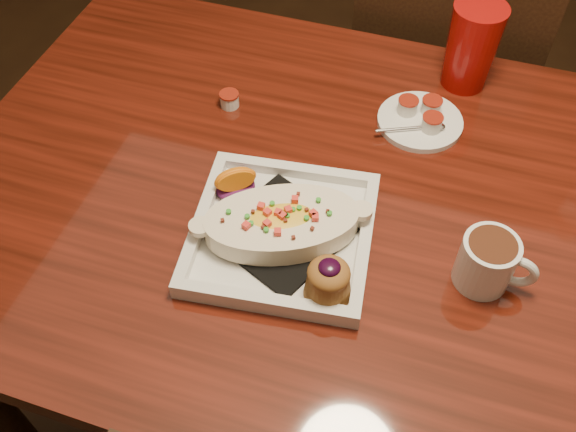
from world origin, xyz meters
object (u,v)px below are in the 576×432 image
(table, at_px, (390,250))
(coffee_mug, at_px, (489,261))
(chair_far, at_px, (438,87))
(red_tumbler, at_px, (472,47))
(saucer, at_px, (420,119))
(plate, at_px, (285,232))

(table, height_order, coffee_mug, coffee_mug)
(chair_far, bearing_deg, red_tumbler, 100.14)
(saucer, bearing_deg, chair_far, 89.10)
(coffee_mug, bearing_deg, chair_far, 105.03)
(chair_far, distance_m, saucer, 0.49)
(table, xyz_separation_m, saucer, (-0.01, 0.22, 0.11))
(chair_far, height_order, plate, chair_far)
(table, xyz_separation_m, coffee_mug, (0.14, -0.08, 0.14))
(chair_far, xyz_separation_m, saucer, (-0.01, -0.41, 0.25))
(plate, bearing_deg, chair_far, 71.32)
(chair_far, xyz_separation_m, plate, (-0.15, -0.74, 0.27))
(plate, bearing_deg, coffee_mug, -1.79)
(coffee_mug, bearing_deg, saucer, 120.23)
(chair_far, distance_m, plate, 0.80)
(table, bearing_deg, coffee_mug, -30.02)
(plate, xyz_separation_m, coffee_mug, (0.29, 0.03, 0.02))
(plate, height_order, red_tumbler, red_tumbler)
(chair_far, height_order, saucer, chair_far)
(saucer, relative_size, red_tumbler, 0.94)
(coffee_mug, height_order, red_tumbler, red_tumbler)
(red_tumbler, bearing_deg, plate, -113.37)
(plate, xyz_separation_m, red_tumbler, (0.20, 0.46, 0.05))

